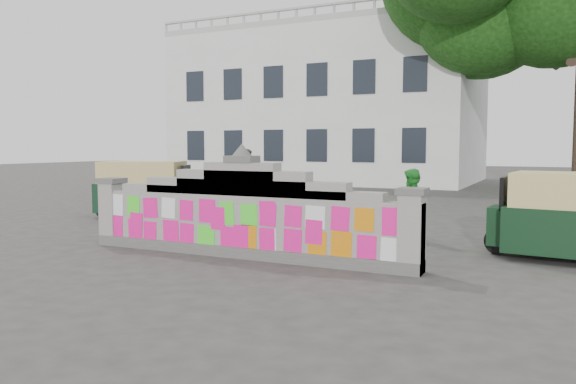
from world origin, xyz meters
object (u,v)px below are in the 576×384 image
at_px(cyclist_bike, 248,213).
at_px(rickshaw_left, 145,188).
at_px(cyclist_rider, 248,198).
at_px(rickshaw_right, 576,216).
at_px(pedestrian, 411,205).

xyz_separation_m(cyclist_bike, rickshaw_left, (-4.25, 1.63, 0.31)).
bearing_deg(cyclist_rider, rickshaw_left, 59.75).
bearing_deg(rickshaw_left, cyclist_rider, -41.11).
relative_size(cyclist_bike, rickshaw_left, 0.65).
xyz_separation_m(cyclist_rider, rickshaw_right, (6.44, -0.05, -0.04)).
relative_size(pedestrian, rickshaw_left, 0.53).
xyz_separation_m(rickshaw_left, rickshaw_right, (10.70, -1.67, -0.01)).
relative_size(cyclist_bike, rickshaw_right, 0.67).
bearing_deg(rickshaw_left, pedestrian, -27.15).
distance_m(cyclist_bike, rickshaw_left, 4.56).
height_order(cyclist_rider, pedestrian, cyclist_rider).
bearing_deg(cyclist_bike, cyclist_rider, -0.00).
bearing_deg(cyclist_rider, pedestrian, -88.07).
relative_size(rickshaw_left, rickshaw_right, 1.03).
xyz_separation_m(cyclist_bike, cyclist_rider, (0.00, 0.00, 0.34)).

